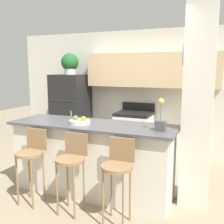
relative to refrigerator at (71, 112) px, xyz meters
The scene contains 13 objects.
ground_plane 2.33m from the refrigerator, 50.99° to the right, with size 14.00×14.00×0.00m, color gray.
wall_back 1.67m from the refrigerator, 12.56° to the left, with size 5.60×0.38×2.55m.
pillar_right 3.14m from the refrigerator, 27.98° to the right, with size 0.38×0.32×2.55m.
counter_bar 2.20m from the refrigerator, 50.99° to the right, with size 2.36×0.75×1.02m.
refrigerator is the anchor object (origin of this frame).
stove_range 1.47m from the refrigerator, ahead, with size 0.69×0.63×1.07m.
bar_stool_left 2.38m from the refrigerator, 71.27° to the right, with size 0.36×0.36×0.99m.
bar_stool_mid 2.64m from the refrigerator, 58.63° to the right, with size 0.36×0.36×0.99m.
bar_stool_right 3.01m from the refrigerator, 48.64° to the right, with size 0.36×0.36×0.99m.
potted_plant_on_fridge 1.06m from the refrigerator, 115.78° to the left, with size 0.37×0.37×0.45m.
orchid_vase 2.94m from the refrigerator, 36.77° to the right, with size 0.12×0.12×0.40m.
fruit_bowl 2.17m from the refrigerator, 55.43° to the right, with size 0.29×0.29×0.11m.
trash_bin 0.88m from the refrigerator, 24.11° to the right, with size 0.28×0.28×0.38m.
Camera 1 is at (1.63, -3.19, 1.77)m, focal length 42.00 mm.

